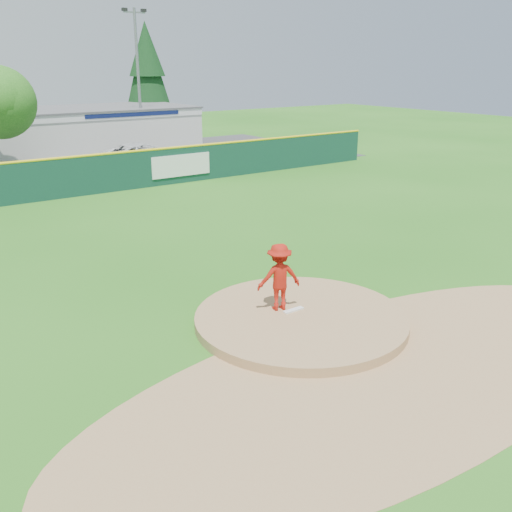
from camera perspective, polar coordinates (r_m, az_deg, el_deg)
ground at (r=14.97m, az=4.48°, el=-6.73°), size 120.00×120.00×0.00m
pitchers_mound at (r=14.97m, az=4.48°, el=-6.73°), size 5.50×5.50×0.50m
pitching_rubber at (r=15.06m, az=3.77°, el=-5.41°), size 0.60×0.15×0.04m
infield_dirt_arc at (r=13.09m, az=13.07°, el=-11.18°), size 15.40×15.40×0.01m
parking_lot at (r=38.84m, az=-22.16°, el=7.89°), size 44.00×16.00×0.02m
pitcher at (r=14.84m, az=2.33°, el=-2.10°), size 1.31×1.00×1.79m
van at (r=38.56m, az=-11.38°, el=9.96°), size 5.75×3.56×1.49m
pool_building_grp at (r=45.04m, az=-16.52°, el=11.95°), size 15.20×8.20×3.31m
fence_banners at (r=29.52m, az=-21.70°, el=6.85°), size 19.99×0.04×1.20m
outfield_fence at (r=30.09m, az=-18.14°, el=7.63°), size 40.00×0.14×2.07m
conifer_tree at (r=51.16m, az=-10.81°, el=17.47°), size 4.40×4.40×9.50m
light_pole_right at (r=43.13m, az=-11.69°, el=17.23°), size 1.75×0.25×10.00m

